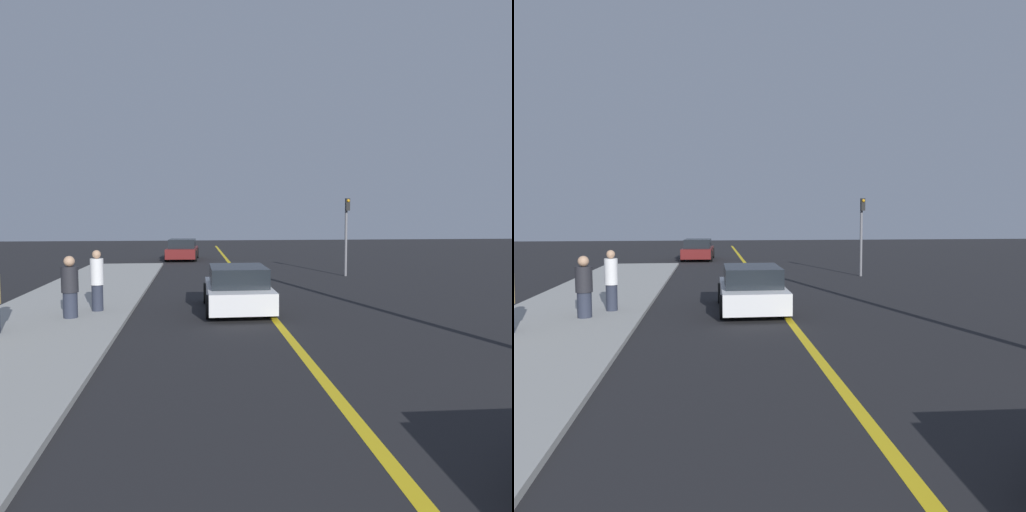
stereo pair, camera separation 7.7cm
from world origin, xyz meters
TOP-DOWN VIEW (x-y plane):
  - road_center_line at (0.00, 18.00)m, footprint 0.20×60.00m
  - sidewalk_left at (-5.77, 14.57)m, footprint 3.92×29.14m
  - car_ahead_center at (-0.85, 14.76)m, footprint 1.90×3.91m
  - car_far_distant at (-2.80, 32.42)m, footprint 2.08×4.24m
  - pedestrian_mid_group at (-5.24, 13.70)m, footprint 0.42×0.42m
  - pedestrian_far_standing at (-4.73, 14.61)m, footprint 0.36×0.36m
  - traffic_light at (4.80, 22.54)m, footprint 0.18×0.40m

SIDE VIEW (x-z plane):
  - road_center_line at x=0.00m, z-range 0.00..0.01m
  - sidewalk_left at x=-5.77m, z-range 0.00..0.11m
  - car_ahead_center at x=-0.85m, z-range -0.03..1.26m
  - car_far_distant at x=-2.80m, z-range -0.02..1.30m
  - pedestrian_mid_group at x=-5.24m, z-range 0.09..1.68m
  - pedestrian_far_standing at x=-4.73m, z-range 0.10..1.78m
  - traffic_light at x=4.80m, z-range 0.44..3.97m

